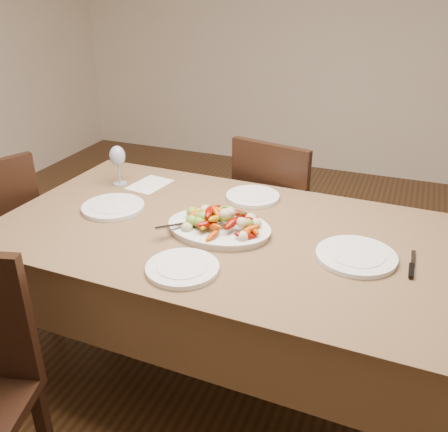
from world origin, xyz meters
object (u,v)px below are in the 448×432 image
plate_left (113,207)px  plate_right (356,256)px  dining_table (224,307)px  chair_far (284,218)px  plate_far (253,197)px  wine_glass (118,164)px  serving_platter (219,229)px  plate_near (182,268)px

plate_left → plate_right: 1.05m
dining_table → chair_far: 0.77m
plate_right → plate_far: size_ratio=1.19×
plate_far → wine_glass: wine_glass is taller
chair_far → wine_glass: 0.95m
serving_platter → plate_far: size_ratio=1.68×
chair_far → serving_platter: chair_far is taller
serving_platter → plate_right: bearing=-1.1°
chair_far → serving_platter: bearing=97.3°
chair_far → plate_near: (-0.08, -1.10, 0.29)m
serving_platter → plate_right: (0.54, -0.01, -0.00)m
plate_left → plate_near: (0.50, -0.34, 0.00)m
chair_far → plate_far: size_ratio=3.90×
dining_table → plate_left: (-0.52, 0.01, 0.39)m
chair_far → plate_left: bearing=64.8°
dining_table → serving_platter: 0.39m
chair_far → plate_far: chair_far is taller
plate_right → plate_far: same height
plate_right → plate_far: (-0.52, 0.37, 0.00)m
serving_platter → plate_right: serving_platter is taller
serving_platter → plate_far: 0.36m
plate_left → plate_far: bearing=32.0°
dining_table → plate_right: 0.65m
wine_glass → plate_far: bearing=6.1°
dining_table → plate_right: plate_right is taller
serving_platter → dining_table: bearing=61.5°
serving_platter → plate_left: (-0.51, 0.03, -0.00)m
chair_far → plate_left: size_ratio=3.51×
chair_far → plate_right: size_ratio=3.28×
plate_far → wine_glass: bearing=-173.9°
plate_left → plate_far: same height
dining_table → chair_far: (0.06, 0.76, 0.10)m
plate_far → wine_glass: 0.67m
plate_right → wine_glass: 1.22m
plate_right → serving_platter: bearing=178.9°
chair_far → plate_left: chair_far is taller
plate_far → wine_glass: size_ratio=1.19×
chair_far → wine_glass: size_ratio=4.64×
chair_far → plate_left: (-0.58, -0.75, 0.29)m
plate_left → plate_right: bearing=-2.1°
serving_platter → plate_far: (0.02, 0.36, -0.00)m
chair_far → plate_right: (0.47, -0.79, 0.29)m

